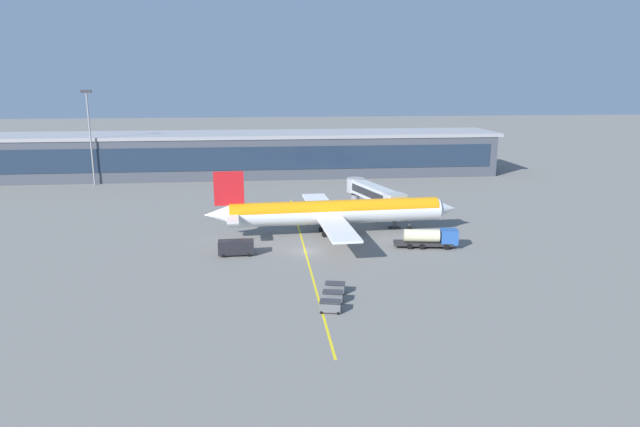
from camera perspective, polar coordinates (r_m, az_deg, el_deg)
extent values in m
plane|color=slate|center=(94.99, -1.33, -3.84)|extent=(700.00, 700.00, 0.00)
cube|color=yellow|center=(96.88, -1.61, -3.49)|extent=(0.47, 80.00, 0.01)
cube|color=#424751|center=(171.57, -7.94, 5.82)|extent=(150.80, 21.56, 11.73)
cube|color=#1E2D42|center=(160.76, -8.05, 5.52)|extent=(146.28, 0.16, 6.57)
cube|color=#99999E|center=(170.86, -8.01, 7.93)|extent=(153.82, 21.99, 1.00)
cylinder|color=white|center=(104.42, 1.58, 0.09)|extent=(39.95, 6.01, 4.11)
cylinder|color=orange|center=(104.33, 1.58, 0.29)|extent=(39.15, 5.81, 3.94)
cone|color=white|center=(110.25, 12.55, 0.49)|extent=(4.29, 4.09, 3.90)
cone|color=white|center=(102.68, -10.32, -0.12)|extent=(5.09, 3.72, 3.49)
cube|color=red|center=(101.66, -9.22, 2.52)|extent=(5.35, 0.62, 6.16)
cube|color=white|center=(106.60, -8.86, 0.55)|extent=(2.31, 6.66, 0.24)
cube|color=white|center=(98.60, -8.84, -0.50)|extent=(2.31, 6.66, 0.24)
cube|color=white|center=(114.25, -0.11, 1.11)|extent=(5.59, 16.93, 0.40)
cube|color=white|center=(94.30, 1.84, -1.56)|extent=(5.59, 16.93, 0.40)
cylinder|color=#939399|center=(111.83, 0.63, 0.08)|extent=(3.27, 2.41, 2.26)
cylinder|color=#939399|center=(97.71, 2.08, -1.90)|extent=(3.27, 2.41, 2.26)
cylinder|color=black|center=(108.77, 9.02, -1.49)|extent=(1.02, 0.45, 1.00)
cylinder|color=slate|center=(108.51, 9.04, -0.97)|extent=(0.20, 0.20, 2.07)
cylinder|color=black|center=(106.67, 0.13, -1.62)|extent=(1.02, 0.45, 1.00)
cylinder|color=slate|center=(106.41, 0.13, -1.08)|extent=(0.20, 0.20, 2.07)
cylinder|color=black|center=(103.16, 0.45, -2.14)|extent=(1.02, 0.45, 1.00)
cylinder|color=slate|center=(102.88, 0.45, -1.59)|extent=(0.20, 0.20, 2.07)
cube|color=#B2B7BC|center=(116.91, 5.48, 2.13)|extent=(7.58, 18.50, 2.80)
cube|color=#232328|center=(116.93, 5.50, 2.13)|extent=(6.95, 15.69, 1.54)
cube|color=#9EA3A8|center=(108.96, 7.62, 1.24)|extent=(4.30, 4.01, 2.94)
cylinder|color=#4C4C51|center=(109.72, 7.57, -0.50)|extent=(0.70, 0.70, 4.02)
cube|color=#262628|center=(110.18, 7.54, -1.44)|extent=(2.20, 2.20, 0.30)
cylinder|color=gray|center=(125.03, 3.61, 2.91)|extent=(3.90, 3.90, 3.08)
cylinder|color=gray|center=(125.70, 3.59, 1.38)|extent=(1.80, 1.80, 4.02)
cube|color=#232326|center=(98.46, 10.39, -2.98)|extent=(10.27, 4.11, 0.50)
cube|color=#26519E|center=(98.78, 12.96, -2.30)|extent=(3.17, 2.93, 2.50)
cube|color=black|center=(98.87, 13.69, -2.03)|extent=(0.54, 2.30, 1.12)
cylinder|color=beige|center=(98.06, 10.26, -2.22)|extent=(6.28, 3.15, 2.20)
cylinder|color=black|center=(100.22, 12.48, -2.94)|extent=(1.04, 0.51, 1.00)
cylinder|color=black|center=(97.97, 12.70, -3.33)|extent=(1.04, 0.51, 1.00)
cylinder|color=black|center=(99.63, 10.13, -2.93)|extent=(1.04, 0.51, 1.00)
cylinder|color=black|center=(97.37, 10.29, -3.32)|extent=(1.04, 0.51, 1.00)
cylinder|color=black|center=(99.39, 8.93, -2.92)|extent=(1.04, 0.51, 1.00)
cylinder|color=black|center=(97.13, 9.06, -3.31)|extent=(1.04, 0.51, 1.00)
cube|color=black|center=(93.50, -8.51, -3.38)|extent=(5.84, 2.40, 2.20)
cube|color=black|center=(93.44, -9.40, -3.17)|extent=(2.06, 2.10, 0.66)
cylinder|color=black|center=(92.91, -9.75, -4.24)|extent=(0.60, 0.26, 0.60)
cylinder|color=black|center=(94.89, -9.70, -3.87)|extent=(0.60, 0.26, 0.60)
cylinder|color=black|center=(92.80, -7.24, -4.17)|extent=(0.60, 0.26, 0.60)
cylinder|color=black|center=(94.77, -7.24, -3.80)|extent=(0.60, 0.26, 0.60)
cube|color=#595B60|center=(70.79, 1.06, -9.40)|extent=(2.87, 2.04, 1.10)
cube|color=#333338|center=(70.52, 1.06, -8.87)|extent=(2.93, 2.08, 0.10)
cylinder|color=black|center=(70.42, 0.14, -10.01)|extent=(0.38, 0.20, 0.36)
cylinder|color=black|center=(71.79, 0.28, -9.54)|extent=(0.38, 0.20, 0.36)
cylinder|color=black|center=(70.23, 1.85, -10.08)|extent=(0.38, 0.20, 0.36)
cylinder|color=black|center=(71.61, 1.95, -9.61)|extent=(0.38, 0.20, 0.36)
cube|color=#595B60|center=(73.74, 1.30, -8.44)|extent=(2.87, 2.04, 1.10)
cube|color=#333338|center=(73.48, 1.31, -7.93)|extent=(2.93, 2.08, 0.10)
cylinder|color=black|center=(73.35, 0.43, -9.02)|extent=(0.38, 0.20, 0.36)
cylinder|color=black|center=(74.73, 0.55, -8.58)|extent=(0.38, 0.20, 0.36)
cylinder|color=black|center=(73.17, 2.07, -9.09)|extent=(0.38, 0.20, 0.36)
cylinder|color=black|center=(74.55, 2.16, -8.65)|extent=(0.38, 0.20, 0.36)
cube|color=#595B60|center=(76.70, 1.53, -7.55)|extent=(2.87, 2.04, 1.10)
cube|color=#333338|center=(76.46, 1.54, -7.06)|extent=(2.93, 2.08, 0.10)
cylinder|color=black|center=(76.30, 0.69, -8.11)|extent=(0.38, 0.20, 0.36)
cylinder|color=black|center=(77.69, 0.81, -7.71)|extent=(0.38, 0.20, 0.36)
cylinder|color=black|center=(76.13, 2.27, -8.17)|extent=(0.38, 0.20, 0.36)
cylinder|color=black|center=(77.52, 2.35, -7.76)|extent=(0.38, 0.20, 0.36)
cylinder|color=gray|center=(165.12, -22.23, 6.94)|extent=(0.44, 0.44, 24.76)
cube|color=#333338|center=(164.39, -22.63, 11.37)|extent=(2.80, 0.50, 0.80)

